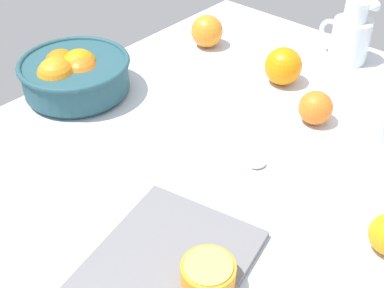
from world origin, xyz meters
TOP-DOWN VIEW (x-y plane):
  - ground_plane at (0.00, 0.00)cm, footprint 143.56×100.76cm
  - fruit_bowl at (6.49, 42.12)cm, footprint 24.66×24.66cm
  - juice_pitcher at (61.23, 3.59)cm, footprint 9.41×13.73cm
  - juice_glass at (36.59, -15.58)cm, footprint 6.39×6.39cm
  - cutting_board at (-17.27, -7.55)cm, footprint 33.96×27.48cm
  - orange_half_0 at (-14.01, -13.93)cm, footprint 7.92×7.92cm
  - loose_orange_0 at (32.24, -4.10)cm, footprint 7.09×7.09cm
  - loose_orange_2 at (41.17, 9.74)cm, footprint 8.73×8.73cm
  - loose_orange_3 at (43.88, 34.94)cm, footprint 8.36×8.36cm
  - spoon at (9.61, -2.67)cm, footprint 14.67×6.58cm

SIDE VIEW (x-z plane):
  - ground_plane at x=0.00cm, z-range -3.00..0.00cm
  - spoon at x=9.61cm, z-range -0.07..0.93cm
  - cutting_board at x=-17.27cm, z-range 0.00..1.28cm
  - orange_half_0 at x=-14.01cm, z-range 1.24..4.98cm
  - loose_orange_0 at x=32.24cm, z-range 0.00..7.09cm
  - juice_glass at x=36.59cm, z-range -0.49..8.38cm
  - loose_orange_3 at x=43.88cm, z-range 0.00..8.36cm
  - loose_orange_2 at x=41.17cm, z-range 0.00..8.73cm
  - fruit_bowl at x=6.49cm, z-range -0.44..10.39cm
  - juice_pitcher at x=61.23cm, z-range -2.51..13.67cm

